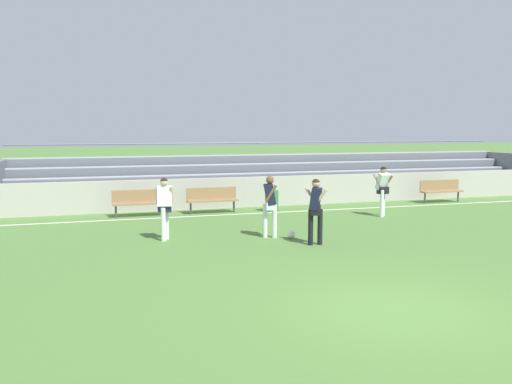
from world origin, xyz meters
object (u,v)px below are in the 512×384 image
(trash_bin, at_px, (272,201))
(player_dark_on_ball, at_px, (316,205))
(bench_near_bin, at_px, (212,198))
(player_white_overlapping, at_px, (383,187))
(bleacher_stand, at_px, (288,175))
(player_dark_wide_right, at_px, (270,201))
(bench_centre_sideline, at_px, (441,189))
(bench_far_right, at_px, (139,200))
(player_white_pressing_high, at_px, (165,203))
(soccer_ball, at_px, (291,234))

(trash_bin, height_order, player_dark_on_ball, player_dark_on_ball)
(bench_near_bin, bearing_deg, player_white_overlapping, -24.27)
(bleacher_stand, height_order, trash_bin, bleacher_stand)
(trash_bin, height_order, player_white_overlapping, player_white_overlapping)
(bench_near_bin, bearing_deg, player_dark_wide_right, -83.05)
(bench_centre_sideline, xyz_separation_m, bench_far_right, (-11.98, 0.00, 0.00))
(bench_centre_sideline, distance_m, player_white_pressing_high, 12.43)
(bench_far_right, distance_m, soccer_ball, 6.22)
(bleacher_stand, relative_size, bench_near_bin, 12.71)
(trash_bin, distance_m, player_white_overlapping, 3.95)
(bench_far_right, xyz_separation_m, player_dark_on_ball, (3.95, -5.97, 0.48))
(bench_far_right, distance_m, player_white_pressing_high, 4.28)
(trash_bin, height_order, player_dark_wide_right, player_dark_wide_right)
(player_dark_on_ball, xyz_separation_m, player_white_overlapping, (3.99, 3.53, -0.01))
(bench_near_bin, xyz_separation_m, player_white_pressing_high, (-2.23, -4.25, 0.46))
(player_dark_on_ball, height_order, soccer_ball, player_dark_on_ball)
(bench_centre_sideline, height_order, player_dark_wide_right, player_dark_wide_right)
(trash_bin, height_order, soccer_ball, trash_bin)
(player_dark_on_ball, relative_size, player_white_overlapping, 1.01)
(bleacher_stand, bearing_deg, soccer_ball, -109.56)
(player_dark_on_ball, relative_size, player_white_pressing_high, 1.01)
(bleacher_stand, relative_size, player_white_pressing_high, 13.52)
(player_white_overlapping, bearing_deg, bench_centre_sideline, 31.01)
(player_white_pressing_high, bearing_deg, trash_bin, 42.15)
(bleacher_stand, xyz_separation_m, player_white_overlapping, (1.35, -5.68, 0.03))
(bleacher_stand, xyz_separation_m, bench_far_right, (-6.58, -3.24, -0.44))
(bleacher_stand, xyz_separation_m, player_white_pressing_high, (-6.27, -7.49, 0.02))
(player_dark_wide_right, xyz_separation_m, soccer_ball, (0.53, -0.27, -0.91))
(player_dark_on_ball, bearing_deg, player_white_pressing_high, 154.72)
(bench_centre_sideline, bearing_deg, player_dark_wide_right, -151.86)
(bench_near_bin, relative_size, player_white_overlapping, 1.06)
(player_white_overlapping, bearing_deg, bleacher_stand, 103.41)
(player_white_overlapping, xyz_separation_m, player_white_pressing_high, (-7.63, -1.81, -0.01))
(player_dark_on_ball, bearing_deg, player_dark_wide_right, 124.31)
(player_white_pressing_high, bearing_deg, bench_near_bin, 62.30)
(bench_centre_sideline, distance_m, player_dark_on_ball, 10.02)
(bleacher_stand, relative_size, soccer_ball, 103.97)
(player_white_overlapping, bearing_deg, trash_bin, 146.74)
(player_dark_on_ball, distance_m, player_white_overlapping, 5.33)
(player_white_pressing_high, bearing_deg, bench_far_right, 94.17)
(bench_near_bin, bearing_deg, player_dark_on_ball, -76.68)
(bleacher_stand, xyz_separation_m, player_dark_on_ball, (-2.63, -9.21, 0.04))
(bench_near_bin, xyz_separation_m, player_dark_on_ball, (1.41, -5.97, 0.48))
(bleacher_stand, height_order, bench_near_bin, bleacher_stand)
(bench_centre_sideline, distance_m, bench_far_right, 11.98)
(bleacher_stand, xyz_separation_m, bench_near_bin, (-4.05, -3.24, -0.44))
(bench_near_bin, relative_size, player_white_pressing_high, 1.06)
(bench_far_right, height_order, player_white_overlapping, player_white_overlapping)
(player_dark_wide_right, bearing_deg, player_dark_on_ball, -55.69)
(bench_far_right, bearing_deg, player_white_pressing_high, -85.83)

